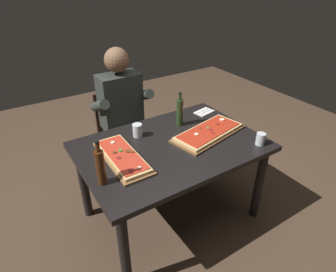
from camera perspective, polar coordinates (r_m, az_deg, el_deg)
ground_plane at (r=2.70m, az=0.59°, el=-15.08°), size 6.40×6.40×0.00m
dining_table at (r=2.28m, az=0.68°, el=-3.68°), size 1.40×0.96×0.74m
pizza_rectangular_front at (r=2.37m, az=8.02°, el=0.72°), size 0.68×0.40×0.05m
pizza_rectangular_left at (r=2.08m, az=-8.99°, el=-4.04°), size 0.24×0.58×0.05m
wine_bottle_dark at (r=2.45m, az=2.34°, el=4.79°), size 0.06×0.06×0.30m
oil_bottle_amber at (r=1.82m, az=-13.21°, el=-5.89°), size 0.06×0.06×0.31m
tumbler_near_camera at (r=2.32m, az=-6.06°, el=1.13°), size 0.08×0.08×0.11m
tumbler_far_side at (r=2.31m, az=17.81°, el=-0.57°), size 0.07×0.07×0.10m
napkin_cutlery_set at (r=2.74m, az=7.14°, el=4.75°), size 0.20×0.14×0.01m
diner_chair at (r=2.99m, az=-9.44°, el=1.27°), size 0.44×0.44×0.87m
seated_diner at (r=2.77m, az=-8.86°, el=4.87°), size 0.53×0.41×1.33m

